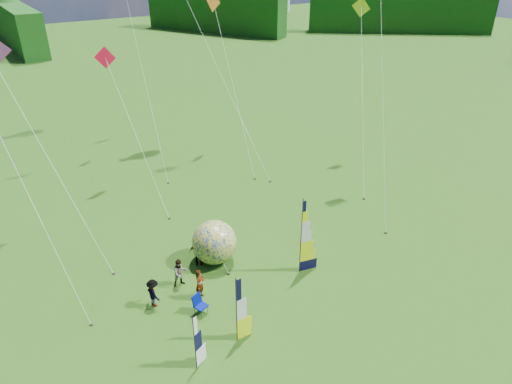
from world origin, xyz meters
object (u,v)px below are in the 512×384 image
camp_chair (201,305)px  side_banner_left (237,311)px  bol_inflatable (214,242)px  spectator_d (199,252)px  spectator_a (200,284)px  side_banner_far (195,344)px  spectator_b (180,273)px  kite_whale (214,51)px  feather_banner_main (301,238)px  spectator_c (153,293)px

camp_chair → side_banner_left: bearing=-96.6°
bol_inflatable → spectator_d: (-0.95, 0.16, -0.38)m
spectator_a → camp_chair: spectator_a is taller
side_banner_far → spectator_b: (1.85, 5.47, -0.60)m
kite_whale → side_banner_far: bearing=-115.8°
side_banner_left → spectator_a: size_ratio=2.03×
feather_banner_main → kite_whale: 18.58m
bol_inflatable → spectator_c: 4.75m
camp_chair → spectator_a: bearing=44.2°
side_banner_far → spectator_d: (3.52, 6.51, -0.51)m
side_banner_far → feather_banner_main: bearing=-4.0°
side_banner_left → spectator_a: bearing=93.4°
spectator_b → side_banner_far: bearing=-104.9°
spectator_d → kite_whale: 17.66m
spectator_d → kite_whale: (8.67, 13.07, 8.12)m
feather_banner_main → side_banner_far: size_ratio=1.61×
kite_whale → side_banner_left: bearing=-111.1°
side_banner_far → kite_whale: 24.29m
side_banner_far → spectator_d: side_banner_far is taller
feather_banner_main → spectator_a: (-5.67, 1.17, -1.42)m
side_banner_far → bol_inflatable: 7.76m
spectator_b → side_banner_left: bearing=-81.0°
spectator_c → kite_whale: size_ratio=0.09×
spectator_a → spectator_b: (-0.42, 1.50, -0.05)m
side_banner_far → spectator_a: (2.27, 3.97, -0.55)m
spectator_c → side_banner_far: bearing=171.0°
side_banner_left → side_banner_far: (-2.32, -0.38, -0.36)m
side_banner_far → spectator_d: bearing=38.2°
feather_banner_main → spectator_b: 6.81m
feather_banner_main → camp_chair: bearing=-168.2°
spectator_b → camp_chair: (-0.11, -2.57, -0.29)m
side_banner_left → spectator_a: 3.70m
spectator_c → camp_chair: 2.54m
spectator_a → kite_whale: kite_whale is taller
side_banner_far → side_banner_left: bearing=-14.1°
spectator_a → spectator_b: bearing=69.8°
side_banner_left → side_banner_far: bearing=-168.1°
spectator_a → spectator_d: 2.83m
spectator_c → spectator_a: bearing=-118.0°
spectator_b → kite_whale: kite_whale is taller
spectator_d → spectator_b: bearing=64.5°
feather_banner_main → spectator_d: 5.94m
spectator_d → side_banner_left: bearing=111.4°
feather_banner_main → spectator_d: feather_banner_main is taller
feather_banner_main → side_banner_far: 8.46m
kite_whale → camp_chair: bearing=-116.0°
side_banner_left → side_banner_far: size_ratio=1.25×
feather_banner_main → bol_inflatable: size_ratio=1.77×
spectator_d → camp_chair: 4.04m
camp_chair → kite_whale: kite_whale is taller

